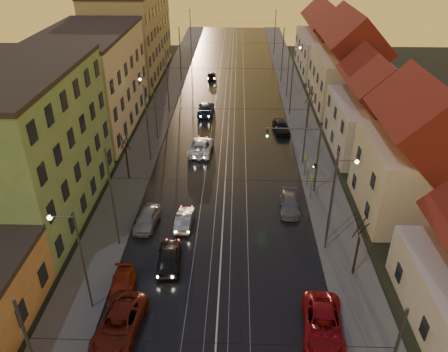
# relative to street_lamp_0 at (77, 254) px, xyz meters

# --- Properties ---
(ground) EXTENTS (160.00, 160.00, 0.00)m
(ground) POSITION_rel_street_lamp_0_xyz_m (9.10, -2.00, -4.89)
(ground) COLOR black
(ground) RESTS_ON ground
(road) EXTENTS (16.00, 120.00, 0.04)m
(road) POSITION_rel_street_lamp_0_xyz_m (9.10, 38.00, -4.87)
(road) COLOR black
(road) RESTS_ON ground
(sidewalk_left) EXTENTS (4.00, 120.00, 0.15)m
(sidewalk_left) POSITION_rel_street_lamp_0_xyz_m (-0.90, 38.00, -4.81)
(sidewalk_left) COLOR #4C4C4C
(sidewalk_left) RESTS_ON ground
(sidewalk_right) EXTENTS (4.00, 120.00, 0.15)m
(sidewalk_right) POSITION_rel_street_lamp_0_xyz_m (19.10, 38.00, -4.81)
(sidewalk_right) COLOR #4C4C4C
(sidewalk_right) RESTS_ON ground
(tram_rail_0) EXTENTS (0.06, 120.00, 0.03)m
(tram_rail_0) POSITION_rel_street_lamp_0_xyz_m (6.90, 38.00, -4.83)
(tram_rail_0) COLOR gray
(tram_rail_0) RESTS_ON road
(tram_rail_1) EXTENTS (0.06, 120.00, 0.03)m
(tram_rail_1) POSITION_rel_street_lamp_0_xyz_m (8.33, 38.00, -4.83)
(tram_rail_1) COLOR gray
(tram_rail_1) RESTS_ON road
(tram_rail_2) EXTENTS (0.06, 120.00, 0.03)m
(tram_rail_2) POSITION_rel_street_lamp_0_xyz_m (9.87, 38.00, -4.83)
(tram_rail_2) COLOR gray
(tram_rail_2) RESTS_ON road
(tram_rail_3) EXTENTS (0.06, 120.00, 0.03)m
(tram_rail_3) POSITION_rel_street_lamp_0_xyz_m (11.30, 38.00, -4.83)
(tram_rail_3) COLOR gray
(tram_rail_3) RESTS_ON road
(apartment_left_1) EXTENTS (10.00, 18.00, 13.00)m
(apartment_left_1) POSITION_rel_street_lamp_0_xyz_m (-8.40, 12.00, 1.61)
(apartment_left_1) COLOR #5F8A58
(apartment_left_1) RESTS_ON ground
(apartment_left_2) EXTENTS (10.00, 20.00, 12.00)m
(apartment_left_2) POSITION_rel_street_lamp_0_xyz_m (-8.40, 32.00, 1.11)
(apartment_left_2) COLOR beige
(apartment_left_2) RESTS_ON ground
(apartment_left_3) EXTENTS (10.00, 24.00, 14.00)m
(apartment_left_3) POSITION_rel_street_lamp_0_xyz_m (-8.40, 56.00, 2.11)
(apartment_left_3) COLOR #9C8B65
(apartment_left_3) RESTS_ON ground
(house_right_1) EXTENTS (8.67, 10.20, 10.80)m
(house_right_1) POSITION_rel_street_lamp_0_xyz_m (26.10, 13.00, 0.56)
(house_right_1) COLOR beige
(house_right_1) RESTS_ON ground
(house_right_2) EXTENTS (9.18, 12.24, 9.20)m
(house_right_2) POSITION_rel_street_lamp_0_xyz_m (26.10, 26.00, -0.24)
(house_right_2) COLOR beige
(house_right_2) RESTS_ON ground
(house_right_3) EXTENTS (9.18, 14.28, 11.50)m
(house_right_3) POSITION_rel_street_lamp_0_xyz_m (26.10, 41.00, 0.92)
(house_right_3) COLOR beige
(house_right_3) RESTS_ON ground
(house_right_4) EXTENTS (9.18, 16.32, 10.00)m
(house_right_4) POSITION_rel_street_lamp_0_xyz_m (26.10, 59.00, 0.16)
(house_right_4) COLOR beige
(house_right_4) RESTS_ON ground
(catenary_pole_l_1) EXTENTS (0.16, 0.16, 9.00)m
(catenary_pole_l_1) POSITION_rel_street_lamp_0_xyz_m (0.50, 7.00, -0.39)
(catenary_pole_l_1) COLOR #595B60
(catenary_pole_l_1) RESTS_ON ground
(catenary_pole_r_1) EXTENTS (0.16, 0.16, 9.00)m
(catenary_pole_r_1) POSITION_rel_street_lamp_0_xyz_m (17.70, 7.00, -0.39)
(catenary_pole_r_1) COLOR #595B60
(catenary_pole_r_1) RESTS_ON ground
(catenary_pole_l_2) EXTENTS (0.16, 0.16, 9.00)m
(catenary_pole_l_2) POSITION_rel_street_lamp_0_xyz_m (0.50, 22.00, -0.39)
(catenary_pole_l_2) COLOR #595B60
(catenary_pole_l_2) RESTS_ON ground
(catenary_pole_r_2) EXTENTS (0.16, 0.16, 9.00)m
(catenary_pole_r_2) POSITION_rel_street_lamp_0_xyz_m (17.70, 22.00, -0.39)
(catenary_pole_r_2) COLOR #595B60
(catenary_pole_r_2) RESTS_ON ground
(catenary_pole_l_3) EXTENTS (0.16, 0.16, 9.00)m
(catenary_pole_l_3) POSITION_rel_street_lamp_0_xyz_m (0.50, 37.00, -0.39)
(catenary_pole_l_3) COLOR #595B60
(catenary_pole_l_3) RESTS_ON ground
(catenary_pole_r_3) EXTENTS (0.16, 0.16, 9.00)m
(catenary_pole_r_3) POSITION_rel_street_lamp_0_xyz_m (17.70, 37.00, -0.39)
(catenary_pole_r_3) COLOR #595B60
(catenary_pole_r_3) RESTS_ON ground
(catenary_pole_l_4) EXTENTS (0.16, 0.16, 9.00)m
(catenary_pole_l_4) POSITION_rel_street_lamp_0_xyz_m (0.50, 52.00, -0.39)
(catenary_pole_l_4) COLOR #595B60
(catenary_pole_l_4) RESTS_ON ground
(catenary_pole_r_4) EXTENTS (0.16, 0.16, 9.00)m
(catenary_pole_r_4) POSITION_rel_street_lamp_0_xyz_m (17.70, 52.00, -0.39)
(catenary_pole_r_4) COLOR #595B60
(catenary_pole_r_4) RESTS_ON ground
(catenary_pole_l_5) EXTENTS (0.16, 0.16, 9.00)m
(catenary_pole_l_5) POSITION_rel_street_lamp_0_xyz_m (0.50, 70.00, -0.39)
(catenary_pole_l_5) COLOR #595B60
(catenary_pole_l_5) RESTS_ON ground
(catenary_pole_r_5) EXTENTS (0.16, 0.16, 9.00)m
(catenary_pole_r_5) POSITION_rel_street_lamp_0_xyz_m (17.70, 70.00, -0.39)
(catenary_pole_r_5) COLOR #595B60
(catenary_pole_r_5) RESTS_ON ground
(street_lamp_0) EXTENTS (1.75, 0.32, 8.00)m
(street_lamp_0) POSITION_rel_street_lamp_0_xyz_m (0.00, 0.00, 0.00)
(street_lamp_0) COLOR #595B60
(street_lamp_0) RESTS_ON ground
(street_lamp_1) EXTENTS (1.75, 0.32, 8.00)m
(street_lamp_1) POSITION_rel_street_lamp_0_xyz_m (18.21, 8.00, 0.00)
(street_lamp_1) COLOR #595B60
(street_lamp_1) RESTS_ON ground
(street_lamp_2) EXTENTS (1.75, 0.32, 8.00)m
(street_lamp_2) POSITION_rel_street_lamp_0_xyz_m (0.00, 28.00, 0.00)
(street_lamp_2) COLOR #595B60
(street_lamp_2) RESTS_ON ground
(street_lamp_3) EXTENTS (1.75, 0.32, 8.00)m
(street_lamp_3) POSITION_rel_street_lamp_0_xyz_m (18.21, 44.00, 0.00)
(street_lamp_3) COLOR #595B60
(street_lamp_3) RESTS_ON ground
(traffic_light_mast) EXTENTS (5.30, 0.32, 7.20)m
(traffic_light_mast) POSITION_rel_street_lamp_0_xyz_m (17.10, 16.00, -0.29)
(traffic_light_mast) COLOR #595B60
(traffic_light_mast) RESTS_ON ground
(bare_tree_0) EXTENTS (1.09, 1.09, 5.11)m
(bare_tree_0) POSITION_rel_street_lamp_0_xyz_m (-1.09, 18.00, -2.40)
(bare_tree_0) COLOR black
(bare_tree_0) RESTS_ON ground
(bare_tree_1) EXTENTS (1.09, 1.09, 5.11)m
(bare_tree_1) POSITION_rel_street_lamp_0_xyz_m (19.31, 4.00, -2.40)
(bare_tree_1) COLOR black
(bare_tree_1) RESTS_ON ground
(bare_tree_2) EXTENTS (1.09, 1.09, 5.11)m
(bare_tree_2) POSITION_rel_street_lamp_0_xyz_m (19.51, 32.00, -2.40)
(bare_tree_2) COLOR black
(bare_tree_2) RESTS_ON ground
(driving_car_0) EXTENTS (2.10, 4.58, 1.52)m
(driving_car_0) POSITION_rel_street_lamp_0_xyz_m (5.06, 4.71, -4.12)
(driving_car_0) COLOR black
(driving_car_0) RESTS_ON ground
(driving_car_1) EXTENTS (1.52, 3.97, 1.29)m
(driving_car_1) POSITION_rel_street_lamp_0_xyz_m (5.69, 9.96, -4.24)
(driving_car_1) COLOR #98999D
(driving_car_1) RESTS_ON ground
(driving_car_2) EXTENTS (2.88, 5.67, 1.53)m
(driving_car_2) POSITION_rel_street_lamp_0_xyz_m (6.06, 24.54, -4.12)
(driving_car_2) COLOR white
(driving_car_2) RESTS_ON ground
(driving_car_3) EXTENTS (2.27, 5.48, 1.58)m
(driving_car_3) POSITION_rel_street_lamp_0_xyz_m (5.80, 36.77, -4.09)
(driving_car_3) COLOR #162343
(driving_car_3) RESTS_ON ground
(driving_car_4) EXTENTS (1.72, 3.68, 1.22)m
(driving_car_4) POSITION_rel_street_lamp_0_xyz_m (5.73, 53.07, -4.28)
(driving_car_4) COLOR black
(driving_car_4) RESTS_ON ground
(parked_left_1) EXTENTS (3.13, 5.77, 1.54)m
(parked_left_1) POSITION_rel_street_lamp_0_xyz_m (2.75, -2.02, -4.12)
(parked_left_1) COLOR maroon
(parked_left_1) RESTS_ON ground
(parked_left_2) EXTENTS (2.16, 4.39, 1.23)m
(parked_left_2) POSITION_rel_street_lamp_0_xyz_m (2.13, 1.38, -4.27)
(parked_left_2) COLOR maroon
(parked_left_2) RESTS_ON ground
(parked_left_3) EXTENTS (2.18, 4.43, 1.45)m
(parked_left_3) POSITION_rel_street_lamp_0_xyz_m (2.36, 9.87, -4.16)
(parked_left_3) COLOR #A6A7AC
(parked_left_3) RESTS_ON ground
(parked_right_0) EXTENTS (3.09, 5.76, 1.54)m
(parked_right_0) POSITION_rel_street_lamp_0_xyz_m (16.04, -1.63, -4.12)
(parked_right_0) COLOR maroon
(parked_right_0) RESTS_ON ground
(parked_right_1) EXTENTS (2.04, 4.44, 1.26)m
(parked_right_1) POSITION_rel_street_lamp_0_xyz_m (15.34, 12.78, -4.26)
(parked_right_1) COLOR gray
(parked_right_1) RESTS_ON ground
(parked_right_2) EXTENTS (2.30, 4.62, 1.51)m
(parked_right_2) POSITION_rel_street_lamp_0_xyz_m (15.99, 30.57, -4.13)
(parked_right_2) COLOR black
(parked_right_2) RESTS_ON ground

